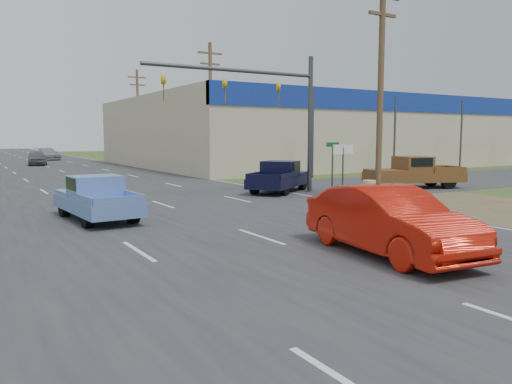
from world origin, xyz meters
TOP-DOWN VIEW (x-y plane):
  - main_road at (0.00, 40.00)m, footprint 15.00×180.00m
  - cross_road at (0.00, 18.00)m, footprint 120.00×10.00m
  - dirt_verge at (11.00, 10.00)m, footprint 8.00×18.00m
  - big_box_store at (32.00, 39.93)m, footprint 50.00×28.10m
  - utility_pole_1 at (9.50, 13.00)m, footprint 2.00×0.28m
  - utility_pole_2 at (9.50, 31.00)m, footprint 2.00×0.28m
  - utility_pole_3 at (9.50, 49.00)m, footprint 2.00×0.28m
  - tree_3 at (55.00, 70.00)m, footprint 8.40×8.40m
  - tree_5 at (30.00, 95.00)m, footprint 7.98×7.98m
  - barrel_0 at (8.00, 12.00)m, footprint 0.56×0.56m
  - barrel_1 at (8.40, 20.50)m, footprint 0.56×0.56m
  - lane_sign at (8.20, 14.00)m, footprint 1.20×0.08m
  - street_name_sign at (8.80, 15.50)m, footprint 0.80×0.08m
  - signal_mast at (5.82, 17.00)m, footprint 9.12×0.40m
  - red_convertible at (1.57, 4.56)m, footprint 2.34×5.23m
  - blue_pickup at (-3.33, 13.61)m, footprint 2.14×4.79m
  - navy_pickup at (7.10, 17.66)m, footprint 5.07×4.43m
  - brown_pickup at (14.50, 15.43)m, footprint 5.78×3.62m
  - distant_car_grey at (-0.50, 50.89)m, footprint 2.16×4.45m
  - distant_car_silver at (2.17, 62.62)m, footprint 2.85×5.36m

SIDE VIEW (x-z plane):
  - dirt_verge at x=11.00m, z-range 0.00..0.01m
  - cross_road at x=0.00m, z-range 0.00..0.02m
  - main_road at x=0.00m, z-range 0.00..0.02m
  - barrel_0 at x=8.00m, z-range 0.00..1.00m
  - barrel_1 at x=8.40m, z-range 0.00..1.00m
  - distant_car_grey at x=-0.50m, z-range 0.00..1.46m
  - distant_car_silver at x=2.17m, z-range 0.00..1.48m
  - blue_pickup at x=-3.33m, z-range 0.01..1.56m
  - navy_pickup at x=7.10m, z-range 0.01..1.64m
  - red_convertible at x=1.57m, z-range 0.00..1.67m
  - brown_pickup at x=14.50m, z-range 0.01..1.80m
  - street_name_sign at x=8.80m, z-range 0.30..2.91m
  - lane_sign at x=8.20m, z-range 0.64..3.16m
  - big_box_store at x=32.00m, z-range 0.01..6.61m
  - signal_mast at x=5.82m, z-range 1.30..8.30m
  - utility_pole_1 at x=9.50m, z-range 0.32..10.32m
  - utility_pole_2 at x=9.50m, z-range 0.32..10.32m
  - utility_pole_3 at x=9.50m, z-range 0.32..10.32m
  - tree_5 at x=30.00m, z-range 0.94..10.82m
  - tree_3 at x=55.00m, z-range 0.99..11.39m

